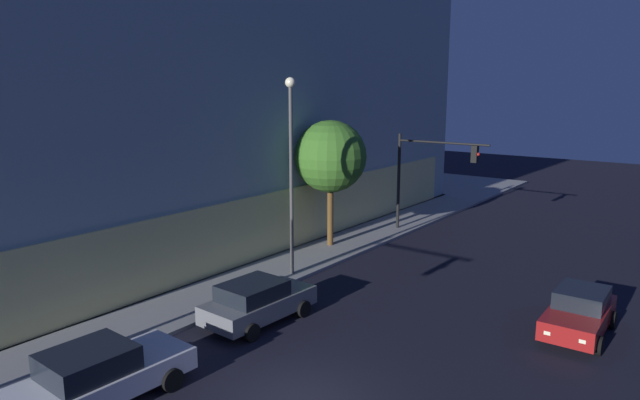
{
  "coord_description": "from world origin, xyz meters",
  "views": [
    {
      "loc": [
        -10.53,
        -8.56,
        8.29
      ],
      "look_at": [
        7.02,
        4.54,
        3.91
      ],
      "focal_mm": 31.62,
      "sensor_mm": 36.0,
      "label": 1
    }
  ],
  "objects": [
    {
      "name": "modern_building",
      "position": [
        11.87,
        25.3,
        10.96
      ],
      "size": [
        35.99,
        32.03,
        22.06
      ],
      "color": "#4C4C51",
      "rests_on": "ground"
    },
    {
      "name": "traffic_light_far_corner",
      "position": [
        18.2,
        5.34,
        3.97
      ],
      "size": [
        0.32,
        5.38,
        5.56
      ],
      "color": "black",
      "rests_on": "sidewalk_corner"
    },
    {
      "name": "street_lamp_sidewalk",
      "position": [
        7.97,
        6.81,
        5.48
      ],
      "size": [
        0.44,
        0.44,
        8.57
      ],
      "color": "#4B4B4B",
      "rests_on": "sidewalk_corner"
    },
    {
      "name": "sidewalk_tree",
      "position": [
        12.79,
        8.18,
        4.82
      ],
      "size": [
        3.71,
        3.71,
        6.54
      ],
      "color": "brown",
      "rests_on": "sidewalk_corner"
    },
    {
      "name": "car_white",
      "position": [
        -3.05,
        4.37,
        0.81
      ],
      "size": [
        4.87,
        2.35,
        1.61
      ],
      "color": "silver",
      "rests_on": "ground"
    },
    {
      "name": "car_grey",
      "position": [
        3.37,
        4.62,
        0.8
      ],
      "size": [
        4.32,
        2.28,
        1.55
      ],
      "color": "slate",
      "rests_on": "ground"
    },
    {
      "name": "car_red",
      "position": [
        9.26,
        -4.84,
        0.78
      ],
      "size": [
        4.06,
        2.03,
        1.53
      ],
      "color": "maroon",
      "rests_on": "ground"
    }
  ]
}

